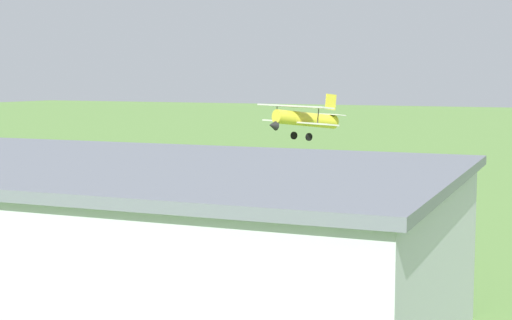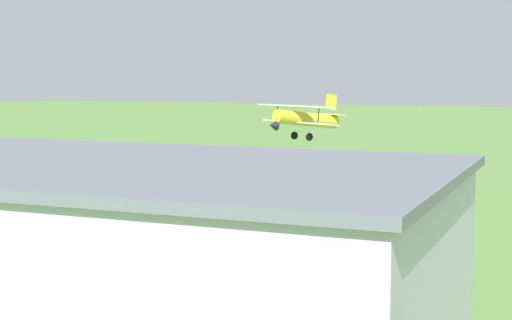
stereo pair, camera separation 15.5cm
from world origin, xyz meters
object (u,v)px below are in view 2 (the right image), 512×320
Objects in this scene: person_watching_takeoff at (342,243)px; person_near_hangar_door at (454,250)px; hangar at (41,241)px; person_beside_truck at (354,246)px; person_by_parked_cars at (59,216)px; biplane at (304,118)px; person_at_fence_line at (9,213)px.

person_near_hangar_door is at bearing -169.95° from person_watching_takeoff.
person_beside_truck is at bearing -116.40° from hangar.
person_by_parked_cars reaches higher than person_beside_truck.
biplane reaches higher than person_watching_takeoff.
person_at_fence_line is 4.21m from person_by_parked_cars.
person_watching_takeoff is 18.71m from person_by_parked_cars.
biplane is at bearing -84.06° from hangar.
hangar is 19.87× the size of person_beside_truck.
person_watching_takeoff is at bearing 10.05° from person_near_hangar_door.
hangar reaches higher than person_beside_truck.
person_watching_takeoff is (-6.76, -15.91, -2.50)m from hangar.
person_watching_takeoff is (5.74, 1.02, 0.01)m from person_near_hangar_door.
hangar is 20.10× the size of person_watching_takeoff.
biplane is 4.57× the size of person_by_parked_cars.
hangar reaches higher than person_watching_takeoff.
person_by_parked_cars is at bearing -0.34° from person_beside_truck.
biplane is 23.08m from person_by_parked_cars.
hangar is at bearing 53.56° from person_near_hangar_door.
person_near_hangar_door is 0.89× the size of person_by_parked_cars.
person_watching_takeoff is 0.90× the size of person_by_parked_cars.
person_at_fence_line is at bearing -43.94° from hangar.
biplane is (3.79, -36.38, 2.99)m from hangar.
person_by_parked_cars reaches higher than person_watching_takeoff.
hangar is at bearing 127.66° from person_by_parked_cars.
person_beside_truck is 0.91× the size of person_by_parked_cars.
hangar reaches higher than person_at_fence_line.
person_beside_truck is at bearing 179.66° from person_by_parked_cars.
person_near_hangar_door is 0.99× the size of person_at_fence_line.
hangar is 22.58m from person_at_fence_line.
person_at_fence_line is 0.90× the size of person_by_parked_cars.
person_beside_truck is at bearing 148.46° from person_watching_takeoff.
hangar is at bearing 95.94° from biplane.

